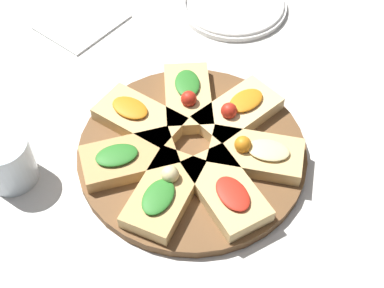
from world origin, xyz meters
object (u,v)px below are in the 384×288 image
(serving_board, at_px, (192,152))
(plate_left, at_px, (233,5))
(water_glass, at_px, (8,161))
(napkin_stack, at_px, (82,21))

(serving_board, xyz_separation_m, plate_left, (-0.36, -0.13, -0.00))
(serving_board, xyz_separation_m, water_glass, (0.18, -0.21, 0.03))
(plate_left, relative_size, water_glass, 2.70)
(napkin_stack, bearing_deg, serving_board, 65.17)
(water_glass, bearing_deg, plate_left, 171.35)
(serving_board, height_order, water_glass, water_glass)
(plate_left, xyz_separation_m, napkin_stack, (0.19, -0.22, -0.00))
(plate_left, distance_m, water_glass, 0.54)
(plate_left, distance_m, napkin_stack, 0.30)
(plate_left, xyz_separation_m, water_glass, (0.53, -0.08, 0.03))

